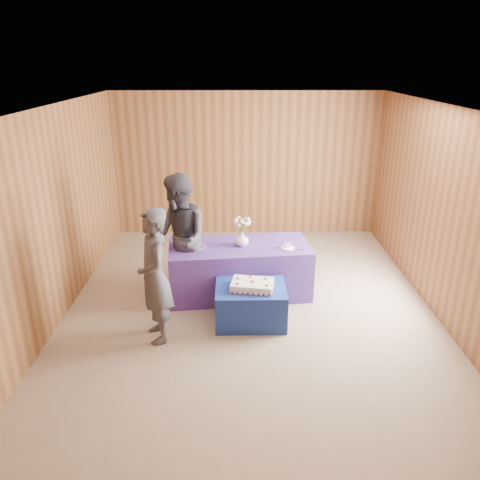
{
  "coord_description": "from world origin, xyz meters",
  "views": [
    {
      "loc": [
        -0.16,
        -5.77,
        3.24
      ],
      "look_at": [
        -0.13,
        0.1,
        0.95
      ],
      "focal_mm": 35.0,
      "sensor_mm": 36.0,
      "label": 1
    }
  ],
  "objects_px": {
    "cake_table": "(251,304)",
    "guest_left": "(155,276)",
    "serving_table": "(239,269)",
    "guest_right": "(180,239)",
    "vase": "(242,239)",
    "sheet_cake": "(252,285)"
  },
  "relations": [
    {
      "from": "guest_left",
      "to": "sheet_cake",
      "type": "bearing_deg",
      "value": 85.92
    },
    {
      "from": "serving_table",
      "to": "vase",
      "type": "height_order",
      "value": "vase"
    },
    {
      "from": "vase",
      "to": "guest_left",
      "type": "height_order",
      "value": "guest_left"
    },
    {
      "from": "cake_table",
      "to": "guest_left",
      "type": "bearing_deg",
      "value": -162.68
    },
    {
      "from": "vase",
      "to": "guest_right",
      "type": "bearing_deg",
      "value": -169.56
    },
    {
      "from": "cake_table",
      "to": "guest_right",
      "type": "xyz_separation_m",
      "value": [
        -0.97,
        0.64,
        0.66
      ]
    },
    {
      "from": "guest_left",
      "to": "guest_right",
      "type": "relative_size",
      "value": 0.92
    },
    {
      "from": "serving_table",
      "to": "guest_left",
      "type": "height_order",
      "value": "guest_left"
    },
    {
      "from": "cake_table",
      "to": "guest_left",
      "type": "height_order",
      "value": "guest_left"
    },
    {
      "from": "cake_table",
      "to": "serving_table",
      "type": "distance_m",
      "value": 0.83
    },
    {
      "from": "guest_left",
      "to": "guest_right",
      "type": "distance_m",
      "value": 1.04
    },
    {
      "from": "guest_left",
      "to": "guest_right",
      "type": "bearing_deg",
      "value": 149.57
    },
    {
      "from": "serving_table",
      "to": "guest_right",
      "type": "xyz_separation_m",
      "value": [
        -0.82,
        -0.17,
        0.53
      ]
    },
    {
      "from": "vase",
      "to": "guest_left",
      "type": "distance_m",
      "value": 1.57
    },
    {
      "from": "vase",
      "to": "guest_left",
      "type": "bearing_deg",
      "value": -131.59
    },
    {
      "from": "guest_right",
      "to": "cake_table",
      "type": "bearing_deg",
      "value": 31.58
    },
    {
      "from": "serving_table",
      "to": "vase",
      "type": "distance_m",
      "value": 0.47
    },
    {
      "from": "vase",
      "to": "serving_table",
      "type": "bearing_deg",
      "value": 167.37
    },
    {
      "from": "guest_left",
      "to": "cake_table",
      "type": "bearing_deg",
      "value": 87.85
    },
    {
      "from": "cake_table",
      "to": "serving_table",
      "type": "xyz_separation_m",
      "value": [
        -0.14,
        0.81,
        0.12
      ]
    },
    {
      "from": "guest_left",
      "to": "vase",
      "type": "bearing_deg",
      "value": 118.23
    },
    {
      "from": "serving_table",
      "to": "vase",
      "type": "relative_size",
      "value": 10.18
    }
  ]
}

